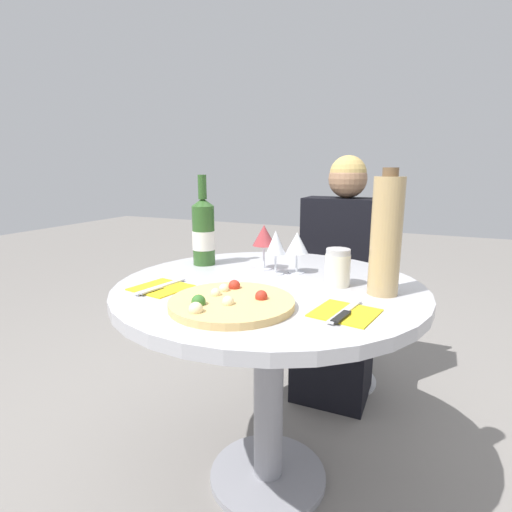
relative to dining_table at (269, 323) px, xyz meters
name	(u,v)px	position (x,y,z in m)	size (l,w,h in m)	color
ground_plane	(268,477)	(0.00, 0.00, -0.59)	(12.00, 12.00, 0.00)	gray
dining_table	(269,323)	(0.00, 0.00, 0.00)	(0.98, 0.98, 0.72)	gray
chair_behind_diner	(344,301)	(0.08, 0.85, -0.18)	(0.43, 0.43, 0.85)	#ADADB2
seated_diner	(339,291)	(0.08, 0.71, -0.09)	(0.40, 0.40, 1.14)	black
pizza_large	(231,302)	(-0.01, -0.24, 0.14)	(0.34, 0.34, 0.05)	#DBB26B
wine_bottle	(204,232)	(-0.33, 0.14, 0.26)	(0.09, 0.09, 0.34)	#2D5623
tall_carafe	(386,236)	(0.34, 0.04, 0.31)	(0.09, 0.09, 0.36)	tan
sugar_shaker	(338,268)	(0.20, 0.07, 0.19)	(0.08, 0.08, 0.12)	silver
wine_glass_center	(276,243)	(-0.03, 0.12, 0.24)	(0.07, 0.07, 0.15)	silver
wine_glass_back_right	(297,243)	(0.04, 0.17, 0.24)	(0.08, 0.08, 0.14)	silver
wine_glass_back_left	(264,236)	(-0.09, 0.17, 0.25)	(0.08, 0.08, 0.16)	silver
place_setting_left	(160,288)	(-0.28, -0.19, 0.14)	(0.17, 0.19, 0.01)	yellow
place_setting_right	(345,313)	(0.28, -0.17, 0.14)	(0.17, 0.19, 0.01)	yellow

